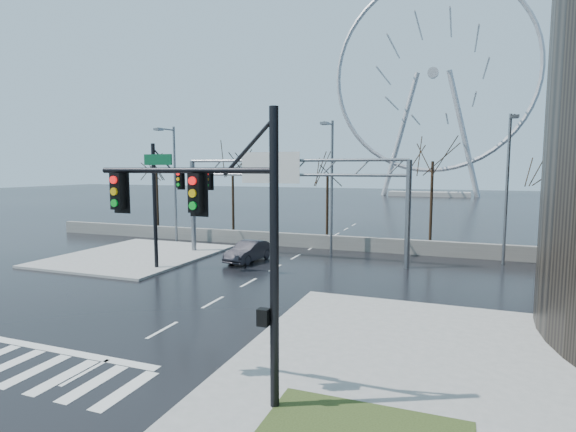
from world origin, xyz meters
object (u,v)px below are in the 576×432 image
at_px(sign_gantry, 286,187).
at_px(signal_mast_far, 169,195).
at_px(ferris_wheel, 433,81).
at_px(signal_mast_near, 226,228).
at_px(car, 249,251).

bearing_deg(sign_gantry, signal_mast_far, -132.47).
height_order(sign_gantry, ferris_wheel, ferris_wheel).
bearing_deg(signal_mast_near, car, 113.81).
xyz_separation_m(ferris_wheel, car, (-7.53, -81.65, -25.43)).
bearing_deg(ferris_wheel, car, -95.27).
xyz_separation_m(signal_mast_far, ferris_wheel, (10.87, 86.04, 21.30)).
distance_m(signal_mast_far, ferris_wheel, 89.30).
height_order(signal_mast_near, car, signal_mast_near).
bearing_deg(signal_mast_far, sign_gantry, 47.53).
distance_m(signal_mast_far, car, 6.89).
relative_size(sign_gantry, ferris_wheel, 0.32).
bearing_deg(sign_gantry, signal_mast_near, -73.81).
bearing_deg(signal_mast_far, ferris_wheel, 82.80).
distance_m(signal_mast_near, ferris_wheel, 101.29).
xyz_separation_m(signal_mast_near, car, (-7.67, 17.39, -4.16)).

